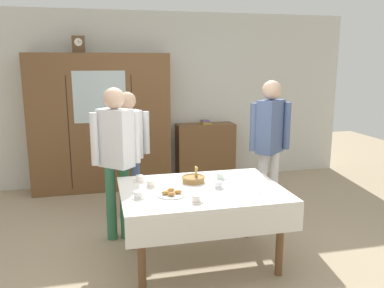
% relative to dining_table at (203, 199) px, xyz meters
% --- Properties ---
extents(ground_plane, '(12.00, 12.00, 0.00)m').
position_rel_dining_table_xyz_m(ground_plane, '(0.00, 0.24, -0.65)').
color(ground_plane, tan).
rests_on(ground_plane, ground).
extents(back_wall, '(6.40, 0.10, 2.70)m').
position_rel_dining_table_xyz_m(back_wall, '(0.00, 2.89, 0.70)').
color(back_wall, silver).
rests_on(back_wall, ground).
extents(dining_table, '(1.54, 1.12, 0.75)m').
position_rel_dining_table_xyz_m(dining_table, '(0.00, 0.00, 0.00)').
color(dining_table, brown).
rests_on(dining_table, ground).
extents(wall_cabinet, '(2.06, 0.46, 2.06)m').
position_rel_dining_table_xyz_m(wall_cabinet, '(-0.90, 2.59, 0.38)').
color(wall_cabinet, brown).
rests_on(wall_cabinet, ground).
extents(mantel_clock, '(0.18, 0.11, 0.24)m').
position_rel_dining_table_xyz_m(mantel_clock, '(-1.16, 2.59, 1.52)').
color(mantel_clock, brown).
rests_on(mantel_clock, wall_cabinet).
extents(bookshelf_low, '(0.94, 0.35, 0.95)m').
position_rel_dining_table_xyz_m(bookshelf_low, '(0.75, 2.64, -0.18)').
color(bookshelf_low, brown).
rests_on(bookshelf_low, ground).
extents(book_stack, '(0.15, 0.20, 0.06)m').
position_rel_dining_table_xyz_m(book_stack, '(0.75, 2.64, 0.32)').
color(book_stack, '#B29333').
rests_on(book_stack, bookshelf_low).
extents(tea_cup_near_left, '(0.13, 0.13, 0.06)m').
position_rel_dining_table_xyz_m(tea_cup_near_left, '(0.16, 0.02, 0.13)').
color(tea_cup_near_left, white).
rests_on(tea_cup_near_left, dining_table).
extents(tea_cup_mid_left, '(0.13, 0.13, 0.06)m').
position_rel_dining_table_xyz_m(tea_cup_mid_left, '(-0.47, 0.20, 0.13)').
color(tea_cup_mid_left, white).
rests_on(tea_cup_mid_left, dining_table).
extents(tea_cup_front_edge, '(0.13, 0.13, 0.06)m').
position_rel_dining_table_xyz_m(tea_cup_front_edge, '(-0.62, -0.10, 0.13)').
color(tea_cup_front_edge, white).
rests_on(tea_cup_front_edge, dining_table).
extents(tea_cup_near_right, '(0.13, 0.13, 0.06)m').
position_rel_dining_table_xyz_m(tea_cup_near_right, '(-0.55, 0.39, 0.13)').
color(tea_cup_near_right, white).
rests_on(tea_cup_near_right, dining_table).
extents(tea_cup_mid_right, '(0.13, 0.13, 0.06)m').
position_rel_dining_table_xyz_m(tea_cup_mid_right, '(-0.14, -0.32, 0.13)').
color(tea_cup_mid_right, white).
rests_on(tea_cup_mid_right, dining_table).
extents(tea_cup_center, '(0.13, 0.13, 0.06)m').
position_rel_dining_table_xyz_m(tea_cup_center, '(0.26, 0.28, 0.13)').
color(tea_cup_center, silver).
rests_on(tea_cup_center, dining_table).
extents(bread_basket, '(0.24, 0.24, 0.16)m').
position_rel_dining_table_xyz_m(bread_basket, '(-0.03, 0.24, 0.13)').
color(bread_basket, '#9E7542').
rests_on(bread_basket, dining_table).
extents(pastry_plate, '(0.28, 0.28, 0.05)m').
position_rel_dining_table_xyz_m(pastry_plate, '(-0.32, -0.09, 0.11)').
color(pastry_plate, white).
rests_on(pastry_plate, dining_table).
extents(spoon_center, '(0.12, 0.02, 0.01)m').
position_rel_dining_table_xyz_m(spoon_center, '(0.61, 0.03, 0.10)').
color(spoon_center, silver).
rests_on(spoon_center, dining_table).
extents(spoon_far_right, '(0.12, 0.02, 0.01)m').
position_rel_dining_table_xyz_m(spoon_far_right, '(0.54, -0.24, 0.10)').
color(spoon_far_right, silver).
rests_on(spoon_far_right, dining_table).
extents(person_behind_table_left, '(0.52, 0.41, 1.58)m').
position_rel_dining_table_xyz_m(person_behind_table_left, '(-0.58, 1.35, 0.31)').
color(person_behind_table_left, slate).
rests_on(person_behind_table_left, ground).
extents(person_by_cabinet, '(0.52, 0.39, 1.68)m').
position_rel_dining_table_xyz_m(person_by_cabinet, '(-0.76, 0.75, 0.37)').
color(person_by_cabinet, '#33704C').
rests_on(person_by_cabinet, ground).
extents(person_near_right_end, '(0.52, 0.38, 1.72)m').
position_rel_dining_table_xyz_m(person_near_right_end, '(1.08, 0.90, 0.40)').
color(person_near_right_end, silver).
rests_on(person_near_right_end, ground).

